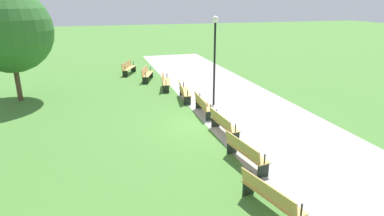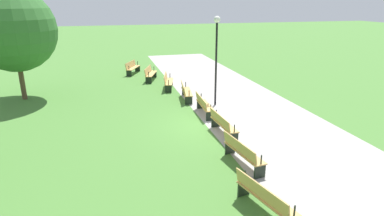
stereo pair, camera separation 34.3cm
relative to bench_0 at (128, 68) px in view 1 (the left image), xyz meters
The scene contains 12 objects.
ground_plane 11.37m from the bench_0, 12.86° to the left, with size 120.00×120.00×0.00m, color #477A33.
path_paving 12.08m from the bench_0, 23.38° to the left, with size 37.36×5.34×0.01m, color #A39E99.
bench_0 is the anchor object (origin of this frame).
bench_1 2.54m from the bench_0, 22.26° to the left, with size 1.96×1.09×0.89m.
bench_2 5.07m from the bench_0, 19.47° to the left, with size 1.97×0.92×0.89m.
bench_3 7.60m from the bench_0, 16.69° to the left, with size 1.96×0.75×0.89m.
bench_4 10.10m from the bench_0, 13.91° to the left, with size 1.94×0.57×0.89m.
bench_5 12.58m from the bench_0, 11.12° to the left, with size 1.94×0.57×0.89m.
bench_6 15.04m from the bench_0, ahead, with size 1.96×0.75×0.89m.
bench_7 17.45m from the bench_0, ahead, with size 1.97×0.92×0.89m.
tree_2 8.54m from the bench_0, 51.81° to the right, with size 4.26×4.26×5.79m.
lamp_post 9.55m from the bench_0, 21.82° to the left, with size 0.32×0.32×4.40m.
Camera 1 is at (12.44, -4.69, 5.12)m, focal length 30.48 mm.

